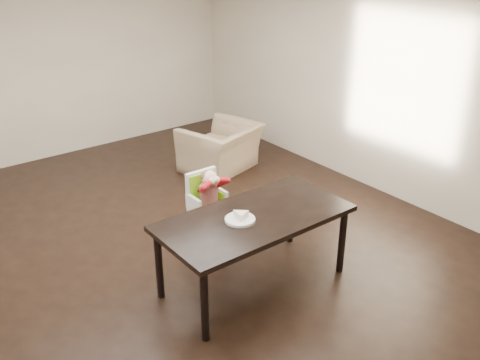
% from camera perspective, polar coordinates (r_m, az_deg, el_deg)
% --- Properties ---
extents(ground, '(7.00, 7.00, 0.00)m').
position_cam_1_polar(ground, '(5.79, -7.21, -7.87)').
color(ground, black).
rests_on(ground, ground).
extents(room_walls, '(6.02, 7.02, 2.71)m').
position_cam_1_polar(room_walls, '(5.04, -8.34, 10.18)').
color(room_walls, beige).
rests_on(room_walls, ground).
extents(dining_table, '(1.80, 0.90, 0.75)m').
position_cam_1_polar(dining_table, '(4.96, 1.54, -4.62)').
color(dining_table, black).
rests_on(dining_table, ground).
extents(high_chair, '(0.40, 0.40, 0.95)m').
position_cam_1_polar(high_chair, '(5.50, -3.46, -1.54)').
color(high_chair, white).
rests_on(high_chair, ground).
extents(plate, '(0.30, 0.30, 0.08)m').
position_cam_1_polar(plate, '(4.83, 0.05, -4.05)').
color(plate, white).
rests_on(plate, dining_table).
extents(armchair, '(1.15, 0.91, 0.88)m').
position_cam_1_polar(armchair, '(7.58, -2.09, 4.23)').
color(armchair, tan).
rests_on(armchair, ground).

